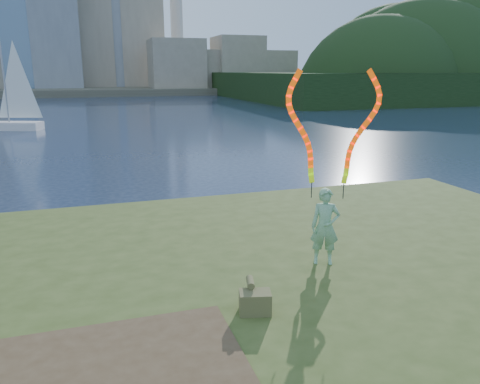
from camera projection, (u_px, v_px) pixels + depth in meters
name	position (u px, v px, depth m)	size (l,w,h in m)	color
ground	(225.00, 299.00, 9.08)	(320.00, 320.00, 0.00)	#17233B
grassy_knoll	(267.00, 348.00, 6.88)	(20.00, 18.00, 0.80)	#39491A
far_shore	(99.00, 89.00, 96.51)	(320.00, 40.00, 1.20)	#524C3C
wooded_hill	(458.00, 95.00, 81.86)	(78.00, 50.00, 63.00)	black
woman_with_ribbons	(327.00, 187.00, 8.43)	(1.82, 0.80, 3.84)	#206E25
canvas_bag	(255.00, 301.00, 6.93)	(0.53, 0.59, 0.44)	brown
sailboat	(12.00, 113.00, 34.64)	(4.84, 2.92, 7.39)	silver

